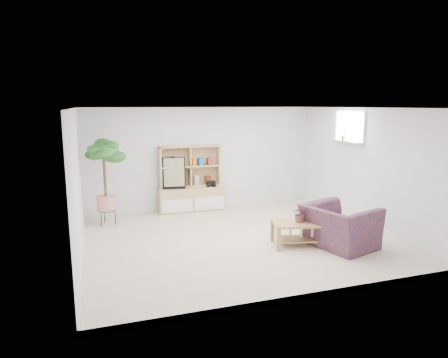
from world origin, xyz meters
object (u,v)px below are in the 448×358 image
object	(u,v)px
storage_unit	(191,179)
floor_tree	(105,183)
armchair	(339,224)
coffee_table	(302,233)

from	to	relation	value
storage_unit	floor_tree	world-z (taller)	floor_tree
storage_unit	armchair	size ratio (longest dim) A/B	1.34
floor_tree	armchair	bearing A→B (deg)	-34.54
storage_unit	floor_tree	distance (m)	2.01
armchair	coffee_table	bearing A→B (deg)	48.08
floor_tree	storage_unit	bearing A→B (deg)	15.92
storage_unit	armchair	world-z (taller)	storage_unit
coffee_table	storage_unit	bearing A→B (deg)	127.47
floor_tree	armchair	distance (m)	4.65
coffee_table	armchair	distance (m)	0.66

